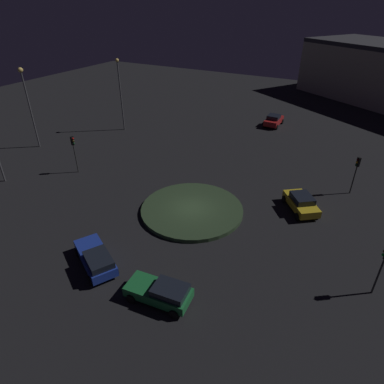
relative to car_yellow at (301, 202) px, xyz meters
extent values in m
plane|color=black|center=(4.80, -8.43, -0.79)|extent=(115.79, 115.79, 0.00)
cylinder|color=#2D4228|center=(4.80, -8.43, -0.62)|extent=(9.06, 9.06, 0.34)
cube|color=gold|center=(-0.01, -0.01, -0.13)|extent=(4.28, 3.87, 0.68)
cube|color=black|center=(0.03, 0.02, 0.47)|extent=(2.57, 2.49, 0.52)
cylinder|color=black|center=(0.58, 1.59, -0.46)|extent=(0.66, 0.57, 0.66)
cylinder|color=black|center=(1.69, 0.13, -0.46)|extent=(0.66, 0.57, 0.66)
cylinder|color=black|center=(-1.71, -0.15, -0.46)|extent=(0.66, 0.57, 0.66)
cylinder|color=black|center=(-0.60, -1.60, -0.46)|extent=(0.66, 0.57, 0.66)
cube|color=#1E7238|center=(14.58, -5.50, -0.16)|extent=(2.16, 4.28, 0.65)
cube|color=black|center=(14.50, -4.67, 0.38)|extent=(1.76, 2.26, 0.44)
cylinder|color=black|center=(15.61, -6.90, -0.49)|extent=(0.28, 0.63, 0.61)
cylinder|color=black|center=(13.84, -7.07, -0.49)|extent=(0.28, 0.63, 0.61)
cylinder|color=black|center=(15.32, -3.94, -0.49)|extent=(0.28, 0.63, 0.61)
cylinder|color=black|center=(13.55, -4.11, -0.49)|extent=(0.28, 0.63, 0.61)
cube|color=red|center=(-20.83, -8.69, -0.09)|extent=(4.00, 1.91, 0.72)
cube|color=black|center=(-20.65, -8.69, 0.55)|extent=(1.82, 1.67, 0.55)
cylinder|color=black|center=(-22.28, -9.63, -0.45)|extent=(0.69, 0.22, 0.69)
cylinder|color=black|center=(-22.27, -7.73, -0.45)|extent=(0.69, 0.22, 0.69)
cylinder|color=black|center=(-19.40, -9.64, -0.45)|extent=(0.69, 0.22, 0.69)
cylinder|color=black|center=(-19.39, -7.75, -0.45)|extent=(0.69, 0.22, 0.69)
cube|color=#1E38A5|center=(14.06, -11.20, -0.15)|extent=(3.76, 4.79, 0.67)
cube|color=black|center=(14.56, -10.33, 0.42)|extent=(2.47, 2.73, 0.47)
cylinder|color=black|center=(14.04, -13.05, -0.49)|extent=(0.49, 0.64, 0.61)
cylinder|color=black|center=(12.49, -12.17, -0.49)|extent=(0.49, 0.64, 0.61)
cylinder|color=black|center=(15.63, -10.23, -0.49)|extent=(0.49, 0.64, 0.61)
cylinder|color=black|center=(14.09, -9.36, -0.49)|extent=(0.49, 0.64, 0.61)
cylinder|color=#2D2D2D|center=(-5.32, 3.59, 0.65)|extent=(0.12, 0.12, 2.89)
cube|color=black|center=(-5.32, 3.59, 2.55)|extent=(0.37, 0.36, 0.90)
sphere|color=#3F0C0C|center=(-5.23, 3.48, 2.82)|extent=(0.20, 0.20, 0.20)
sphere|color=yellow|center=(-5.23, 3.48, 2.55)|extent=(0.20, 0.20, 0.20)
sphere|color=#0F3819|center=(-5.23, 3.48, 2.28)|extent=(0.20, 0.20, 0.20)
cylinder|color=#2D2D2D|center=(7.53, 6.33, 0.69)|extent=(0.12, 0.12, 2.96)
sphere|color=#1EE53F|center=(7.51, 6.19, 2.35)|extent=(0.20, 0.20, 0.20)
cylinder|color=#2D2D2D|center=(4.04, -22.96, 0.80)|extent=(0.12, 0.12, 3.19)
cube|color=black|center=(4.04, -22.96, 2.85)|extent=(0.31, 0.24, 0.90)
sphere|color=red|center=(4.05, -22.81, 3.12)|extent=(0.20, 0.20, 0.20)
sphere|color=#4C380F|center=(4.05, -22.81, 2.85)|extent=(0.20, 0.20, 0.20)
sphere|color=#0F3819|center=(4.05, -22.81, 2.58)|extent=(0.20, 0.20, 0.20)
cylinder|color=#4C4C51|center=(1.19, -32.52, 3.78)|extent=(0.18, 0.18, 9.15)
sphere|color=#F9D166|center=(1.19, -32.52, 8.53)|extent=(0.57, 0.57, 0.57)
cylinder|color=#4C4C51|center=(-8.95, -26.95, 3.82)|extent=(0.18, 0.18, 9.22)
sphere|color=#F9D166|center=(-8.95, -26.95, 8.57)|extent=(0.48, 0.48, 0.48)
camera|label=1|loc=(26.41, 3.33, 15.84)|focal=31.04mm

